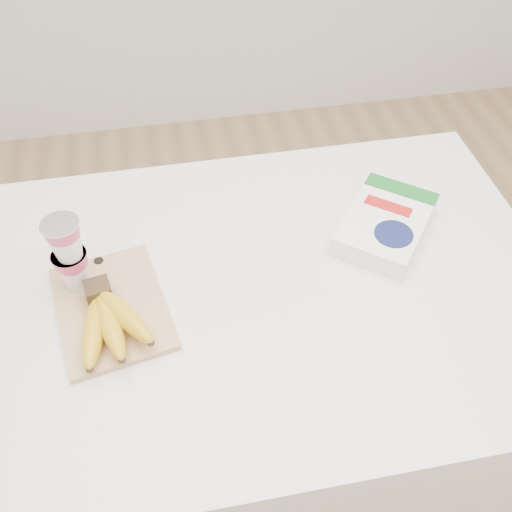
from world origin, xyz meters
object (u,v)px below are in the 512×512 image
(table, at_px, (252,400))
(cutting_board, at_px, (112,308))
(cereal_box, at_px, (385,224))
(yogurt_stack, at_px, (68,252))
(bananas, at_px, (108,321))

(table, relative_size, cutting_board, 4.58)
(table, distance_m, cereal_box, 0.60)
(yogurt_stack, bearing_deg, table, -9.99)
(bananas, height_order, cereal_box, bananas)
(table, bearing_deg, cutting_board, -177.78)
(cutting_board, height_order, yogurt_stack, yogurt_stack)
(bananas, distance_m, cereal_box, 0.61)
(table, relative_size, cereal_box, 4.37)
(yogurt_stack, xyz_separation_m, cereal_box, (0.65, 0.03, -0.08))
(cutting_board, bearing_deg, bananas, -101.65)
(cutting_board, height_order, cereal_box, cereal_box)
(bananas, bearing_deg, table, 13.26)
(table, distance_m, yogurt_stack, 0.67)
(cutting_board, xyz_separation_m, yogurt_stack, (-0.06, 0.07, 0.10))
(cutting_board, distance_m, yogurt_stack, 0.13)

